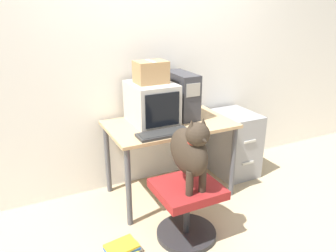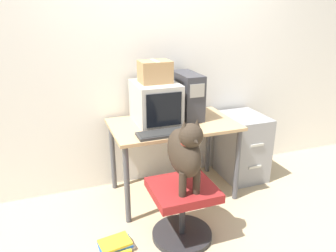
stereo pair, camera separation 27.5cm
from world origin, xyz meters
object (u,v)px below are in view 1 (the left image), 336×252
(pc_tower, at_px, (182,95))
(dog, at_px, (190,150))
(keyboard, at_px, (164,134))
(crt_monitor, at_px, (152,103))
(cardboard_box, at_px, (151,72))
(office_chair, at_px, (187,206))
(book_stack_floor, at_px, (123,249))
(filing_cabinet, at_px, (233,143))

(pc_tower, xyz_separation_m, dog, (-0.37, -0.81, -0.19))
(pc_tower, xyz_separation_m, keyboard, (-0.38, -0.38, -0.21))
(crt_monitor, height_order, pc_tower, pc_tower)
(crt_monitor, relative_size, cardboard_box, 1.72)
(pc_tower, xyz_separation_m, office_chair, (-0.37, -0.78, -0.70))
(pc_tower, distance_m, book_stack_floor, 1.51)
(crt_monitor, relative_size, pc_tower, 1.10)
(crt_monitor, distance_m, filing_cabinet, 1.16)
(cardboard_box, bearing_deg, dog, -91.85)
(dog, bearing_deg, keyboard, 91.58)
(filing_cabinet, bearing_deg, keyboard, -161.37)
(cardboard_box, bearing_deg, office_chair, -91.92)
(cardboard_box, xyz_separation_m, book_stack_floor, (-0.57, -0.71, -1.20))
(dog, distance_m, cardboard_box, 0.89)
(book_stack_floor, bearing_deg, crt_monitor, 51.17)
(office_chair, relative_size, book_stack_floor, 1.73)
(dog, xyz_separation_m, filing_cabinet, (1.02, 0.78, -0.44))
(dog, bearing_deg, crt_monitor, 88.14)
(crt_monitor, relative_size, filing_cabinet, 0.68)
(crt_monitor, height_order, book_stack_floor, crt_monitor)
(office_chair, distance_m, cardboard_box, 1.21)
(cardboard_box, bearing_deg, keyboard, -96.13)
(crt_monitor, height_order, cardboard_box, cardboard_box)
(crt_monitor, xyz_separation_m, book_stack_floor, (-0.57, -0.71, -0.91))
(keyboard, distance_m, filing_cabinet, 1.16)
(pc_tower, height_order, book_stack_floor, pc_tower)
(keyboard, distance_m, office_chair, 0.63)
(crt_monitor, xyz_separation_m, cardboard_box, (0.00, 0.00, 0.29))
(filing_cabinet, bearing_deg, crt_monitor, -179.50)
(filing_cabinet, bearing_deg, pc_tower, 177.04)
(office_chair, height_order, dog, dog)
(crt_monitor, bearing_deg, office_chair, -91.93)
(keyboard, bearing_deg, dog, -88.42)
(crt_monitor, xyz_separation_m, filing_cabinet, (0.99, 0.01, -0.60))
(office_chair, bearing_deg, cardboard_box, 88.08)
(keyboard, bearing_deg, book_stack_floor, -145.22)
(filing_cabinet, bearing_deg, book_stack_floor, -155.33)
(pc_tower, bearing_deg, book_stack_floor, -140.52)
(keyboard, height_order, office_chair, keyboard)
(keyboard, xyz_separation_m, filing_cabinet, (1.03, 0.35, -0.42))
(pc_tower, relative_size, cardboard_box, 1.56)
(crt_monitor, xyz_separation_m, pc_tower, (0.34, 0.04, 0.03))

